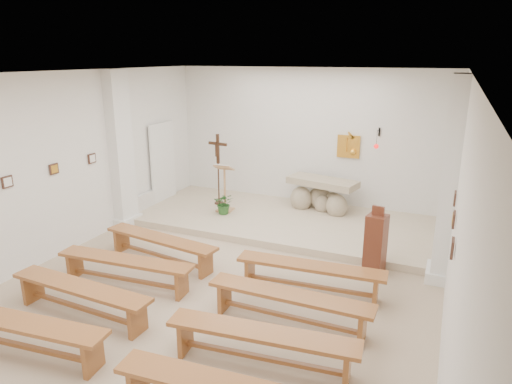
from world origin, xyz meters
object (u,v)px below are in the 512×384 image
at_px(altar, 321,197).
at_px(bench_right_third, 262,340).
at_px(bench_right_front, 310,272).
at_px(crucifix_stand, 218,164).
at_px(bench_left_fourth, 22,330).
at_px(bench_left_front, 161,244).
at_px(bench_left_second, 125,265).
at_px(lectern, 225,188).
at_px(donation_pedestal, 376,243).
at_px(bench_right_second, 289,301).
at_px(bench_left_third, 81,293).

relative_size(altar, bench_right_third, 0.72).
bearing_deg(bench_right_front, crucifix_stand, 132.46).
bearing_deg(crucifix_stand, altar, 21.43).
relative_size(crucifix_stand, bench_left_fourth, 0.72).
height_order(bench_left_front, bench_right_third, same).
xyz_separation_m(crucifix_stand, bench_left_fourth, (0.47, -6.27, -0.79)).
height_order(bench_left_second, bench_right_third, same).
height_order(lectern, bench_left_second, lectern).
bearing_deg(bench_left_front, lectern, 99.46).
bearing_deg(bench_right_front, lectern, 133.12).
bearing_deg(donation_pedestal, bench_left_fourth, -120.81).
xyz_separation_m(bench_right_second, bench_left_third, (-2.91, -1.02, 0.00)).
bearing_deg(bench_left_front, bench_right_third, -27.10).
bearing_deg(bench_left_front, bench_right_second, -11.41).
relative_size(bench_left_front, bench_left_second, 1.00).
relative_size(donation_pedestal, bench_left_second, 0.51).
bearing_deg(donation_pedestal, bench_right_second, -100.04).
relative_size(lectern, bench_left_second, 0.48).
xyz_separation_m(donation_pedestal, bench_left_fourth, (-3.75, -4.27, -0.16)).
bearing_deg(bench_right_second, bench_left_front, 161.00).
height_order(bench_right_second, bench_left_fourth, same).
distance_m(donation_pedestal, bench_right_third, 3.36).
bearing_deg(altar, bench_right_second, -67.54).
bearing_deg(bench_right_second, bench_right_third, -89.74).
xyz_separation_m(bench_left_second, bench_left_third, (0.00, -1.02, 0.00)).
bearing_deg(donation_pedestal, altar, 134.35).
relative_size(donation_pedestal, bench_left_third, 0.51).
bearing_deg(bench_left_third, bench_left_front, 92.43).
relative_size(donation_pedestal, bench_left_front, 0.51).
bearing_deg(bench_left_fourth, bench_right_front, 40.57).
height_order(lectern, crucifix_stand, crucifix_stand).
distance_m(bench_left_second, bench_left_third, 1.02).
relative_size(lectern, bench_right_third, 0.48).
bearing_deg(crucifix_stand, bench_right_front, -34.47).
distance_m(bench_left_third, bench_left_fourth, 1.02).
xyz_separation_m(bench_left_front, bench_right_front, (2.91, 0.00, 0.00)).
distance_m(altar, bench_left_second, 5.20).
relative_size(lectern, bench_left_front, 0.48).
distance_m(crucifix_stand, donation_pedestal, 4.71).
relative_size(bench_left_front, bench_left_third, 1.01).
distance_m(crucifix_stand, bench_right_second, 5.48).
bearing_deg(donation_pedestal, bench_left_third, -128.59).
bearing_deg(altar, bench_left_second, -100.99).
relative_size(lectern, crucifix_stand, 0.67).
bearing_deg(bench_right_third, bench_right_front, 84.00).
bearing_deg(lectern, bench_left_front, -91.43).
bearing_deg(bench_left_third, bench_right_second, 21.69).
distance_m(altar, bench_left_third, 6.15).
bearing_deg(lectern, bench_left_fourth, -92.27).
xyz_separation_m(lectern, bench_left_third, (0.08, -4.81, -0.35)).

